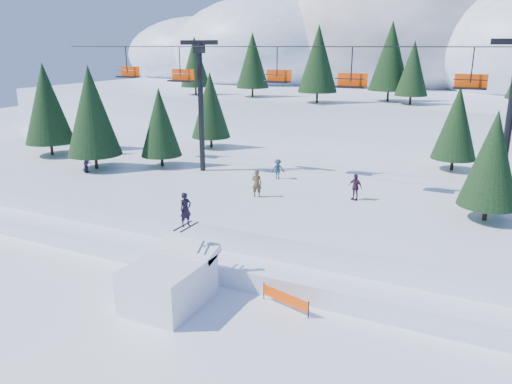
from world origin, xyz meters
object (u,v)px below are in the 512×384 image
at_px(jump_kicker, 170,281).
at_px(banner_near, 285,298).
at_px(chairlift, 329,91).
at_px(banner_far, 393,313).

relative_size(jump_kicker, banner_near, 1.96).
bearing_deg(banner_near, chairlift, 100.89).
bearing_deg(banner_near, jump_kicker, -158.95).
xyz_separation_m(chairlift, banner_near, (2.64, -13.71, -8.78)).
distance_m(jump_kicker, chairlift, 17.91).
height_order(jump_kicker, banner_near, jump_kicker).
relative_size(chairlift, banner_far, 16.09).
xyz_separation_m(jump_kicker, banner_far, (10.32, 2.96, -0.69)).
distance_m(jump_kicker, banner_near, 5.75).
relative_size(chairlift, banner_near, 16.74).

